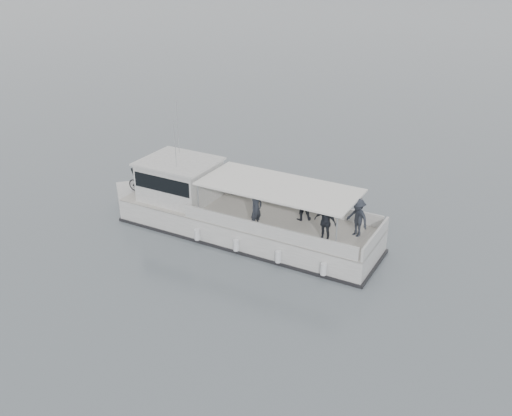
% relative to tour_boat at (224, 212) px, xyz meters
% --- Properties ---
extents(ground, '(1400.00, 1400.00, 0.00)m').
position_rel_tour_boat_xyz_m(ground, '(-0.70, 3.43, -1.01)').
color(ground, slate).
rests_on(ground, ground).
extents(tour_boat, '(14.84, 4.87, 6.17)m').
position_rel_tour_boat_xyz_m(tour_boat, '(0.00, 0.00, 0.00)').
color(tour_boat, white).
rests_on(tour_boat, ground).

